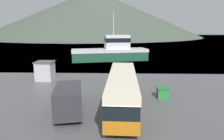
% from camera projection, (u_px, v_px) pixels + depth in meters
% --- Properties ---
extents(water_surface, '(240.00, 240.00, 0.00)m').
position_uv_depth(water_surface, '(119.00, 37.00, 149.27)').
color(water_surface, '#3D5160').
rests_on(water_surface, ground).
extents(hill_backdrop, '(179.85, 179.85, 38.91)m').
position_uv_depth(hill_backdrop, '(94.00, 13.00, 174.85)').
color(hill_backdrop, '#424C42').
rests_on(hill_backdrop, ground).
extents(tour_bus, '(2.74, 12.21, 3.07)m').
position_uv_depth(tour_bus, '(122.00, 88.00, 18.33)').
color(tour_bus, '#B26614').
rests_on(tour_bus, ground).
extents(delivery_van, '(3.23, 6.31, 2.48)m').
position_uv_depth(delivery_van, '(69.00, 98.00, 16.98)').
color(delivery_van, '#2D2D33').
rests_on(delivery_van, ground).
extents(fishing_boat, '(17.32, 8.09, 10.57)m').
position_uv_depth(fishing_boat, '(111.00, 51.00, 44.47)').
color(fishing_boat, '#1E5138').
rests_on(fishing_boat, water_surface).
extents(storage_bin, '(1.26, 1.09, 1.11)m').
position_uv_depth(storage_bin, '(163.00, 92.00, 20.80)').
color(storage_bin, '#287F3D').
rests_on(storage_bin, ground).
extents(dock_kiosk, '(2.42, 2.39, 2.64)m').
position_uv_depth(dock_kiosk, '(45.00, 71.00, 27.67)').
color(dock_kiosk, '#B2B2B7').
rests_on(dock_kiosk, ground).
extents(small_boat, '(5.43, 2.27, 0.98)m').
position_uv_depth(small_boat, '(112.00, 54.00, 51.47)').
color(small_boat, black).
rests_on(small_boat, water_surface).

